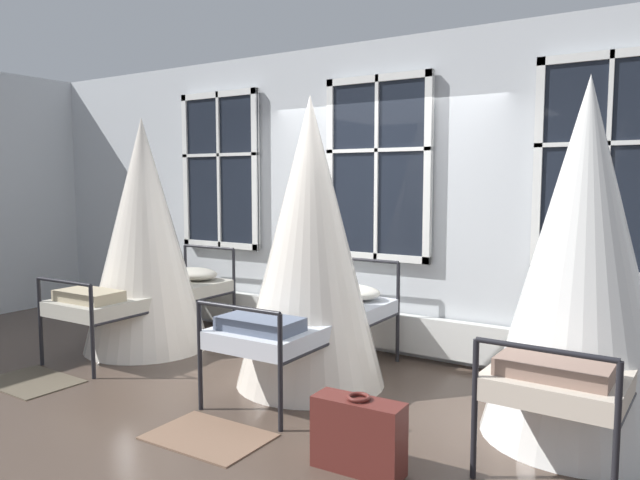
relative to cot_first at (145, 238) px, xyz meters
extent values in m
plane|color=#4C3D33|center=(2.08, 0.06, -1.14)|extent=(17.81, 17.81, 0.00)
cube|color=silver|center=(2.08, 1.24, 0.41)|extent=(9.91, 0.10, 3.11)
cube|color=black|center=(0.01, 1.13, 0.71)|extent=(1.14, 0.02, 1.81)
cube|color=silver|center=(0.01, 1.13, -0.17)|extent=(1.14, 0.06, 0.07)
cube|color=silver|center=(0.01, 1.13, 1.58)|extent=(1.14, 0.06, 0.07)
cube|color=silver|center=(-0.52, 1.13, 0.71)|extent=(0.07, 0.06, 1.81)
cube|color=silver|center=(0.55, 1.13, 0.71)|extent=(0.07, 0.06, 1.81)
cube|color=silver|center=(0.01, 1.13, 0.71)|extent=(0.04, 0.06, 1.81)
cube|color=silver|center=(0.01, 1.13, 0.89)|extent=(1.14, 0.06, 0.04)
cube|color=black|center=(2.08, 1.13, 0.71)|extent=(1.14, 0.02, 1.81)
cube|color=silver|center=(2.08, 1.13, -0.17)|extent=(1.14, 0.06, 0.07)
cube|color=silver|center=(2.08, 1.13, 1.58)|extent=(1.14, 0.06, 0.07)
cube|color=silver|center=(1.55, 1.13, 0.71)|extent=(0.07, 0.06, 1.81)
cube|color=silver|center=(2.62, 1.13, 0.71)|extent=(0.07, 0.06, 1.81)
cube|color=silver|center=(2.08, 1.13, 0.71)|extent=(0.04, 0.06, 1.81)
cube|color=silver|center=(2.08, 1.13, 0.89)|extent=(1.14, 0.06, 0.04)
cube|color=black|center=(4.16, 1.13, 0.71)|extent=(1.14, 0.02, 1.81)
cube|color=silver|center=(4.16, 1.13, -0.17)|extent=(1.14, 0.06, 0.07)
cube|color=silver|center=(4.16, 1.13, 1.58)|extent=(1.14, 0.06, 0.07)
cube|color=silver|center=(3.62, 1.13, 0.71)|extent=(0.07, 0.06, 1.81)
cube|color=silver|center=(4.16, 1.13, 0.71)|extent=(0.04, 0.06, 1.81)
cube|color=silver|center=(4.16, 1.13, 0.89)|extent=(1.14, 0.06, 0.04)
cube|color=silver|center=(2.08, 1.11, -0.89)|extent=(4.74, 0.10, 0.36)
cylinder|color=black|center=(-0.39, 0.95, -0.66)|extent=(0.04, 0.04, 0.96)
cylinder|color=black|center=(0.36, 0.96, -0.66)|extent=(0.04, 0.04, 0.96)
cylinder|color=black|center=(-0.36, -0.96, -0.73)|extent=(0.04, 0.04, 0.83)
cylinder|color=black|center=(0.39, -0.95, -0.73)|extent=(0.04, 0.04, 0.83)
cylinder|color=black|center=(-0.37, -0.01, -0.67)|extent=(0.07, 1.91, 0.03)
cylinder|color=black|center=(0.37, 0.00, -0.67)|extent=(0.07, 1.91, 0.03)
cylinder|color=black|center=(-0.02, 0.95, -0.18)|extent=(0.75, 0.05, 0.03)
cylinder|color=black|center=(0.02, -0.96, -0.31)|extent=(0.75, 0.05, 0.03)
cube|color=#B7B2A3|center=(0.00, 0.00, -0.60)|extent=(0.80, 1.94, 0.14)
ellipsoid|color=#B7B2A3|center=(-0.01, 0.71, -0.46)|extent=(0.59, 0.41, 0.14)
cube|color=tan|center=(0.01, -0.70, -0.48)|extent=(0.63, 0.37, 0.10)
cone|color=silver|center=(0.00, 0.00, 0.04)|extent=(1.27, 1.27, 2.37)
cylinder|color=black|center=(1.66, 0.95, -0.66)|extent=(0.04, 0.04, 0.96)
cylinder|color=black|center=(2.41, 0.96, -0.66)|extent=(0.04, 0.04, 0.96)
cylinder|color=black|center=(1.69, -0.96, -0.73)|extent=(0.04, 0.04, 0.83)
cylinder|color=black|center=(2.43, -0.95, -0.73)|extent=(0.04, 0.04, 0.83)
cylinder|color=black|center=(1.67, -0.01, -0.67)|extent=(0.06, 1.91, 0.03)
cylinder|color=black|center=(2.42, 0.00, -0.67)|extent=(0.06, 1.91, 0.03)
cylinder|color=black|center=(2.04, 0.95, -0.18)|extent=(0.75, 0.04, 0.03)
cylinder|color=black|center=(2.06, -0.96, -0.31)|extent=(0.75, 0.04, 0.03)
cube|color=silver|center=(2.05, 0.00, -0.60)|extent=(0.79, 1.94, 0.14)
ellipsoid|color=silver|center=(2.04, 0.71, -0.46)|extent=(0.58, 0.41, 0.14)
cube|color=slate|center=(2.06, -0.70, -0.48)|extent=(0.63, 0.37, 0.10)
cone|color=silver|center=(2.05, 0.00, 0.07)|extent=(1.27, 1.27, 2.44)
cylinder|color=black|center=(3.82, 1.04, -0.66)|extent=(0.04, 0.04, 0.96)
cylinder|color=black|center=(3.78, -0.87, -0.73)|extent=(0.04, 0.04, 0.83)
cylinder|color=black|center=(4.52, -0.89, -0.73)|extent=(0.04, 0.04, 0.83)
cylinder|color=black|center=(3.80, 0.09, -0.67)|extent=(0.08, 1.91, 0.03)
cylinder|color=black|center=(4.20, 1.03, -0.18)|extent=(0.75, 0.05, 0.03)
cylinder|color=black|center=(4.15, -0.88, -0.31)|extent=(0.75, 0.05, 0.03)
cube|color=beige|center=(4.17, 0.08, -0.60)|extent=(0.81, 1.95, 0.14)
ellipsoid|color=silver|center=(4.19, 0.79, -0.46)|extent=(0.59, 0.41, 0.14)
cube|color=gray|center=(4.16, -0.62, -0.48)|extent=(0.63, 0.37, 0.10)
cone|color=white|center=(4.17, 0.08, 0.07)|extent=(1.27, 1.27, 2.42)
cube|color=brown|center=(0.01, -1.30, -1.14)|extent=(0.81, 0.58, 0.01)
cube|color=brown|center=(2.08, -1.30, -1.14)|extent=(0.81, 0.57, 0.01)
cube|color=#5B231E|center=(3.17, -1.16, -0.92)|extent=(0.57, 0.22, 0.44)
cube|color=tan|center=(3.17, -1.05, -0.92)|extent=(0.50, 0.03, 0.03)
torus|color=#5B231E|center=(3.17, -1.16, -0.69)|extent=(0.15, 0.15, 0.02)
camera|label=1|loc=(4.87, -4.20, 0.60)|focal=33.95mm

